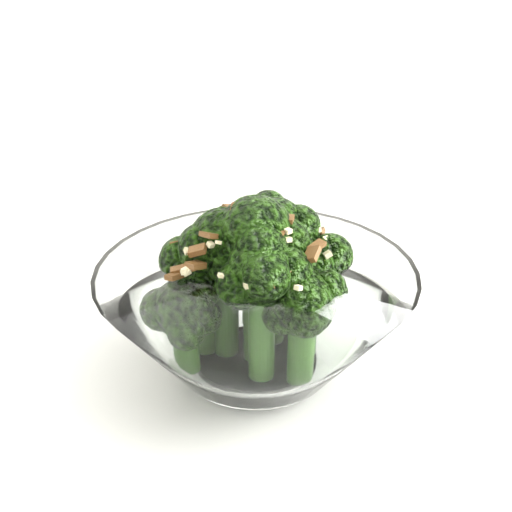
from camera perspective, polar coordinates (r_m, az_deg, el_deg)
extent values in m
cylinder|color=white|center=(1.02, 14.75, -16.94)|extent=(0.04, 0.04, 0.71)
cylinder|color=white|center=(0.50, 0.00, -8.77)|extent=(0.09, 0.09, 0.01)
cylinder|color=#274F15|center=(0.51, 4.26, -3.98)|extent=(0.02, 0.02, 0.04)
sphere|color=#1F430C|center=(0.50, 4.38, -1.07)|extent=(0.04, 0.04, 0.04)
cylinder|color=#274F15|center=(0.47, -5.60, -7.28)|extent=(0.02, 0.02, 0.04)
sphere|color=#1F430C|center=(0.46, -5.76, -4.26)|extent=(0.04, 0.04, 0.04)
cylinder|color=#274F15|center=(0.46, 3.62, -7.61)|extent=(0.02, 0.02, 0.05)
sphere|color=#1F430C|center=(0.44, 3.75, -3.80)|extent=(0.04, 0.04, 0.04)
cylinder|color=#274F15|center=(0.49, -4.14, -4.90)|extent=(0.02, 0.02, 0.05)
sphere|color=#1F430C|center=(0.47, -4.29, -1.05)|extent=(0.04, 0.04, 0.04)
cylinder|color=#274F15|center=(0.47, 0.00, -4.02)|extent=(0.02, 0.02, 0.08)
sphere|color=#1F430C|center=(0.45, 0.00, 1.80)|extent=(0.05, 0.05, 0.05)
cylinder|color=#274F15|center=(0.46, 0.45, -6.22)|extent=(0.02, 0.02, 0.07)
sphere|color=#1F430C|center=(0.43, 0.48, -1.19)|extent=(0.04, 0.04, 0.04)
cylinder|color=#274F15|center=(0.48, -2.42, -4.11)|extent=(0.02, 0.02, 0.07)
sphere|color=#1F430C|center=(0.46, -2.54, 1.01)|extent=(0.05, 0.05, 0.05)
cylinder|color=#274F15|center=(0.48, 3.92, -5.01)|extent=(0.02, 0.02, 0.06)
sphere|color=#1F430C|center=(0.46, 4.06, -1.03)|extent=(0.04, 0.04, 0.04)
cylinder|color=#274F15|center=(0.49, 1.31, -3.10)|extent=(0.02, 0.02, 0.07)
sphere|color=#1F430C|center=(0.47, 1.38, 2.04)|extent=(0.05, 0.05, 0.05)
cylinder|color=#274F15|center=(0.52, -0.19, -3.42)|extent=(0.02, 0.02, 0.04)
sphere|color=#1F430C|center=(0.50, -0.20, -0.43)|extent=(0.04, 0.04, 0.04)
cube|color=brown|center=(0.47, -6.19, 0.90)|extent=(0.01, 0.01, 0.01)
cube|color=brown|center=(0.41, 0.68, -1.87)|extent=(0.01, 0.01, 0.01)
cube|color=brown|center=(0.46, 0.93, 4.06)|extent=(0.01, 0.02, 0.01)
cube|color=brown|center=(0.47, -4.19, 2.46)|extent=(0.01, 0.01, 0.01)
cube|color=brown|center=(0.49, 1.36, 3.37)|extent=(0.02, 0.01, 0.01)
cube|color=brown|center=(0.47, 4.70, 1.82)|extent=(0.02, 0.01, 0.01)
cube|color=brown|center=(0.43, -4.85, -0.74)|extent=(0.01, 0.01, 0.01)
cube|color=brown|center=(0.45, 0.85, 4.29)|extent=(0.01, 0.01, 0.00)
cube|color=brown|center=(0.47, -4.28, 2.24)|extent=(0.01, 0.01, 0.01)
cube|color=brown|center=(0.44, -6.45, -1.58)|extent=(0.01, 0.01, 0.01)
cube|color=brown|center=(0.44, 2.29, 3.02)|extent=(0.01, 0.01, 0.00)
cube|color=brown|center=(0.44, -1.25, 3.94)|extent=(0.01, 0.01, 0.01)
cube|color=brown|center=(0.43, -1.36, 2.59)|extent=(0.01, 0.01, 0.01)
cube|color=brown|center=(0.41, 1.05, -2.28)|extent=(0.01, 0.01, 0.01)
cube|color=brown|center=(0.48, 4.67, 1.73)|extent=(0.02, 0.01, 0.01)
cube|color=brown|center=(0.44, 4.88, 0.79)|extent=(0.01, 0.01, 0.01)
cube|color=brown|center=(0.49, -0.67, 2.76)|extent=(0.01, 0.01, 0.00)
cube|color=brown|center=(0.48, 5.69, 0.96)|extent=(0.01, 0.01, 0.01)
cube|color=brown|center=(0.47, 5.67, 1.08)|extent=(0.01, 0.01, 0.01)
cube|color=brown|center=(0.45, -3.60, 2.11)|extent=(0.01, 0.01, 0.01)
cube|color=brown|center=(0.46, -1.87, 3.54)|extent=(0.01, 0.02, 0.01)
cube|color=brown|center=(0.46, -0.60, 4.02)|extent=(0.01, 0.01, 0.00)
cube|color=brown|center=(0.41, 1.81, -1.27)|extent=(0.02, 0.01, 0.01)
cube|color=brown|center=(0.46, -6.00, 1.10)|extent=(0.02, 0.01, 0.01)
cube|color=brown|center=(0.43, -4.72, 0.46)|extent=(0.01, 0.01, 0.01)
cube|color=brown|center=(0.43, 1.73, 1.69)|extent=(0.01, 0.01, 0.01)
cube|color=brown|center=(0.44, -5.88, -1.04)|extent=(0.02, 0.01, 0.01)
cube|color=brown|center=(0.44, -3.82, 1.68)|extent=(0.01, 0.01, 0.01)
cube|color=brown|center=(0.47, -3.46, 3.03)|extent=(0.01, 0.02, 0.01)
cube|color=brown|center=(0.48, -3.10, 2.87)|extent=(0.01, 0.01, 0.01)
cube|color=brown|center=(0.43, 4.50, 0.13)|extent=(0.01, 0.01, 0.01)
cube|color=beige|center=(0.43, -3.66, 0.92)|extent=(0.01, 0.01, 0.00)
cube|color=beige|center=(0.43, 2.56, 1.32)|extent=(0.01, 0.01, 0.00)
cube|color=beige|center=(0.43, -1.10, 3.70)|extent=(0.01, 0.01, 0.00)
cube|color=beige|center=(0.49, 1.14, 3.35)|extent=(0.00, 0.00, 0.00)
cube|color=beige|center=(0.42, 1.66, 0.67)|extent=(0.01, 0.01, 0.00)
cube|color=beige|center=(0.50, -0.79, 2.76)|extent=(0.01, 0.01, 0.00)
cube|color=beige|center=(0.41, 3.40, -2.55)|extent=(0.01, 0.01, 0.00)
cube|color=beige|center=(0.45, 5.75, 0.12)|extent=(0.01, 0.01, 0.01)
cube|color=beige|center=(0.43, -5.64, -1.25)|extent=(0.01, 0.01, 0.01)
cube|color=beige|center=(0.43, 2.57, 2.02)|extent=(0.01, 0.01, 0.00)
cube|color=beige|center=(0.50, -0.98, 2.90)|extent=(0.01, 0.01, 0.00)
cube|color=beige|center=(0.42, 1.40, 0.43)|extent=(0.00, 0.00, 0.00)
cube|color=beige|center=(0.50, 0.75, 2.54)|extent=(0.00, 0.00, 0.00)
cube|color=beige|center=(0.42, 1.21, 0.57)|extent=(0.01, 0.01, 0.00)
cube|color=beige|center=(0.46, 2.58, 3.56)|extent=(0.01, 0.00, 0.00)
cube|color=beige|center=(0.43, -5.62, -1.22)|extent=(0.01, 0.01, 0.01)
cube|color=beige|center=(0.49, -4.25, 2.24)|extent=(0.00, 0.01, 0.00)
cube|color=beige|center=(0.46, -6.53, 0.10)|extent=(0.01, 0.01, 0.00)
cube|color=beige|center=(0.45, 2.89, 2.83)|extent=(0.00, 0.00, 0.00)
cube|color=beige|center=(0.44, -5.47, 0.39)|extent=(0.01, 0.01, 0.01)
cube|color=beige|center=(0.41, -0.67, -2.36)|extent=(0.01, 0.01, 0.00)
cube|color=beige|center=(0.43, -3.03, 1.09)|extent=(0.00, 0.00, 0.00)
cube|color=beige|center=(0.42, -2.85, -1.57)|extent=(0.00, 0.00, 0.00)
cube|color=beige|center=(0.46, 5.64, 1.36)|extent=(0.00, 0.01, 0.00)
cube|color=beige|center=(0.47, 4.89, 2.09)|extent=(0.01, 0.01, 0.00)
cube|color=beige|center=(0.48, 1.41, 3.18)|extent=(0.00, 0.00, 0.00)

